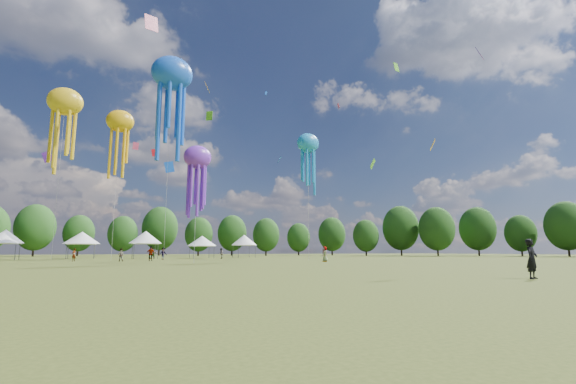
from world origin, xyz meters
name	(u,v)px	position (x,y,z in m)	size (l,w,h in m)	color
ground	(356,280)	(0.00, 0.00, 0.00)	(300.00, 300.00, 0.00)	#384416
observer_main	(532,259)	(7.59, -2.52, 0.87)	(0.63, 0.42, 1.74)	black
spectator_near	(121,255)	(-7.41, 37.49, 0.76)	(0.74, 0.58, 1.52)	gray
spectators_far	(182,254)	(0.85, 43.78, 0.85)	(26.99, 28.36, 1.79)	gray
festival_tents	(140,239)	(-3.85, 55.18, 3.23)	(40.70, 12.01, 4.43)	#47474C
show_kites	(148,113)	(-4.84, 41.40, 20.06)	(34.91, 25.10, 28.57)	#F1AE0F
small_kites	(178,58)	(-1.19, 41.33, 28.87)	(70.30, 62.19, 44.60)	#F1AE0F
treeline	(137,221)	(-3.87, 62.51, 6.54)	(201.57, 95.24, 13.43)	#38281C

